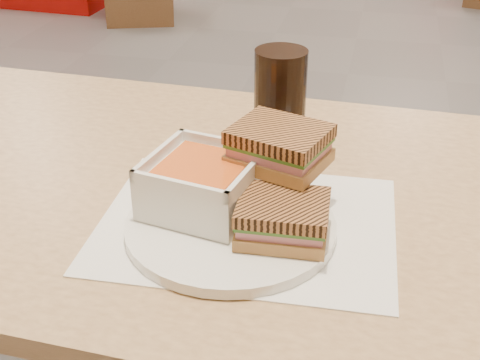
% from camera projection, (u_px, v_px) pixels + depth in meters
% --- Properties ---
extents(main_table, '(1.23, 0.75, 0.75)m').
position_uv_depth(main_table, '(228.00, 251.00, 0.98)').
color(main_table, tan).
rests_on(main_table, ground).
extents(tray_liner, '(0.39, 0.31, 0.00)m').
position_uv_depth(tray_liner, '(247.00, 224.00, 0.84)').
color(tray_liner, white).
rests_on(tray_liner, main_table).
extents(plate, '(0.27, 0.27, 0.01)m').
position_uv_depth(plate, '(231.00, 227.00, 0.82)').
color(plate, white).
rests_on(plate, tray_liner).
extents(soup_bowl, '(0.16, 0.16, 0.07)m').
position_uv_depth(soup_bowl, '(203.00, 185.00, 0.83)').
color(soup_bowl, white).
rests_on(soup_bowl, plate).
extents(panini_lower, '(0.11, 0.09, 0.05)m').
position_uv_depth(panini_lower, '(283.00, 219.00, 0.78)').
color(panini_lower, '#9F733E').
rests_on(panini_lower, plate).
extents(panini_upper, '(0.14, 0.13, 0.05)m').
position_uv_depth(panini_upper, '(279.00, 146.00, 0.83)').
color(panini_upper, '#9F733E').
rests_on(panini_upper, panini_lower).
extents(cola_glass, '(0.08, 0.08, 0.17)m').
position_uv_depth(cola_glass, '(280.00, 104.00, 0.97)').
color(cola_glass, black).
rests_on(cola_glass, main_table).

